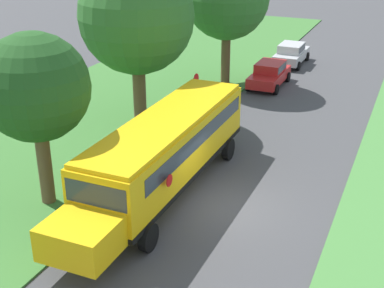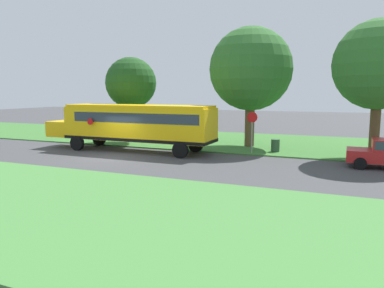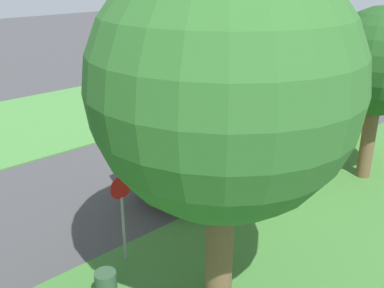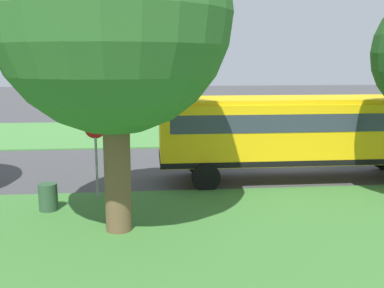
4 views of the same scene
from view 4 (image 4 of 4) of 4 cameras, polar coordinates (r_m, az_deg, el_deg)
ground_plane at (r=20.46m, az=11.95°, el=-2.42°), size 120.00×120.00×0.00m
grass_far_side at (r=29.01m, az=6.73°, el=1.64°), size 10.00×80.00×0.07m
school_bus at (r=17.56m, az=14.26°, el=1.73°), size 2.85×12.42×3.16m
oak_tree_roadside_mid at (r=11.70m, az=-9.98°, el=16.12°), size 5.94×5.94×8.63m
stop_sign at (r=14.79m, az=-12.10°, el=-0.54°), size 0.08×0.68×2.74m
trash_bin at (r=14.26m, az=-17.79°, el=-6.57°), size 0.56×0.56×0.90m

